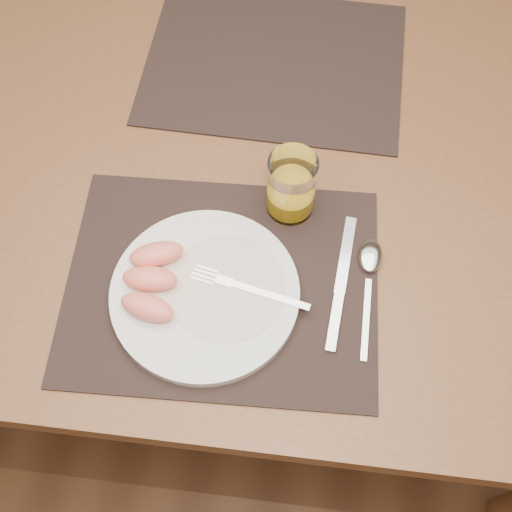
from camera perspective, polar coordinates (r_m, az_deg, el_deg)
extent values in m
plane|color=brown|center=(1.71, -0.20, -6.81)|extent=(5.00, 5.00, 0.00)
cube|color=brown|center=(1.06, -0.32, 7.59)|extent=(1.40, 0.90, 0.04)
cylinder|color=brown|center=(1.73, -19.98, 11.79)|extent=(0.06, 0.06, 0.71)
cube|color=black|center=(0.93, -3.05, -2.50)|extent=(0.46, 0.37, 0.00)
cube|color=black|center=(1.18, 1.64, 16.78)|extent=(0.46, 0.36, 0.00)
cylinder|color=white|center=(0.92, -4.56, -3.33)|extent=(0.27, 0.27, 0.02)
cylinder|color=white|center=(0.91, -2.63, -2.74)|extent=(0.17, 0.17, 0.00)
cube|color=silver|center=(0.90, 1.31, -3.55)|extent=(0.11, 0.03, 0.00)
cube|color=silver|center=(0.91, -2.86, -2.24)|extent=(0.03, 0.02, 0.00)
cube|color=silver|center=(0.92, -4.61, -1.68)|extent=(0.04, 0.03, 0.00)
cube|color=silver|center=(0.96, 7.96, 0.12)|extent=(0.03, 0.13, 0.00)
cube|color=silver|center=(0.91, 7.01, -5.82)|extent=(0.02, 0.09, 0.01)
cube|color=silver|center=(0.92, 9.75, -5.55)|extent=(0.01, 0.13, 0.00)
ellipsoid|color=silver|center=(0.96, 10.14, 0.04)|extent=(0.04, 0.06, 0.01)
cylinder|color=white|center=(0.95, 3.16, 6.27)|extent=(0.07, 0.07, 0.11)
cylinder|color=gold|center=(0.98, 3.06, 5.15)|extent=(0.06, 0.06, 0.03)
ellipsoid|color=#FF8568|center=(0.89, -9.63, -4.52)|extent=(0.08, 0.05, 0.03)
ellipsoid|color=#FF8568|center=(0.91, -9.39, -2.01)|extent=(0.08, 0.04, 0.03)
ellipsoid|color=#FF8568|center=(0.93, -8.85, 0.16)|extent=(0.09, 0.06, 0.03)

